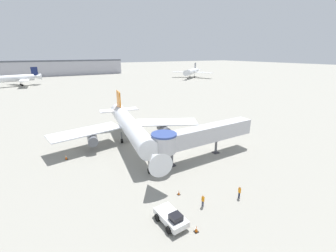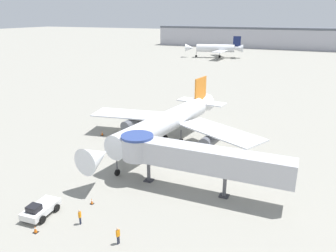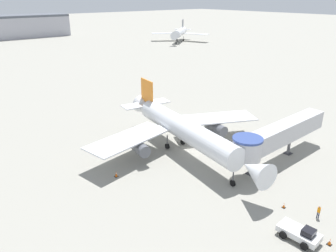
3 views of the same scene
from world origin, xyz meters
name	(u,v)px [view 3 (image 3 of 3)]	position (x,y,z in m)	size (l,w,h in m)	color
ground_plane	(190,151)	(0.00, 0.00, 0.00)	(800.00, 800.00, 0.00)	gray
main_airplane	(182,129)	(-1.13, 0.74, 3.97)	(31.16, 32.47, 9.37)	silver
jet_bridge	(276,136)	(7.14, -10.74, 4.38)	(21.02, 4.10, 6.06)	#B7B7BC
pushback_tug_white	(300,233)	(-5.41, -22.41, 0.79)	(2.66, 4.30, 1.71)	silver
traffic_cone_apron_front	(330,242)	(-3.76, -24.82, 0.37)	(0.46, 0.46, 0.76)	black
traffic_cone_port_wing	(116,174)	(-13.56, 0.66, 0.40)	(0.51, 0.51, 0.83)	black
traffic_cone_near_nose	(284,205)	(-1.81, -18.33, 0.32)	(0.40, 0.40, 0.67)	black
ground_crew_marshaller	(319,211)	(-0.59, -21.90, 0.96)	(0.25, 0.35, 1.66)	#1E2338
background_jet_gray_tail	(180,33)	(86.43, 100.99, 4.72)	(26.11, 26.53, 10.78)	silver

